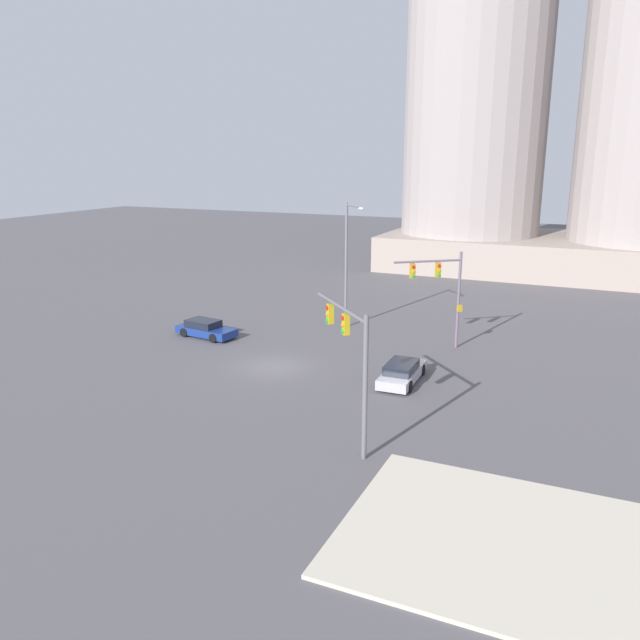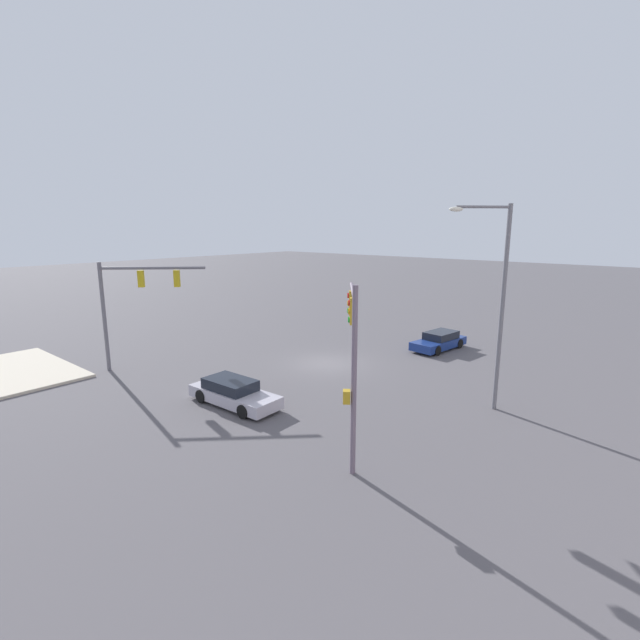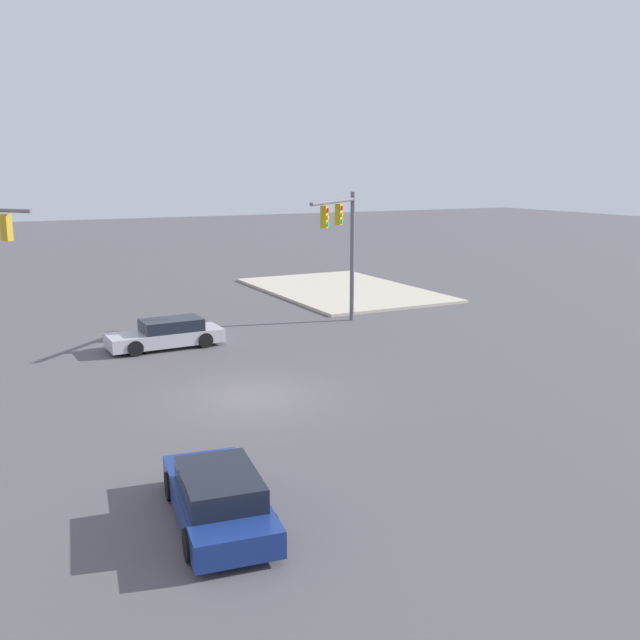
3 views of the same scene
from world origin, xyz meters
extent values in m
plane|color=#524F53|center=(0.00, 0.00, 0.00)|extent=(186.74, 186.74, 0.00)
cylinder|color=#5C5B63|center=(9.22, -8.99, 3.16)|extent=(0.22, 0.22, 6.33)
cylinder|color=#5C5B63|center=(7.20, -6.87, 5.97)|extent=(4.15, 4.35, 0.16)
cube|color=#B39816|center=(7.68, -7.37, 5.37)|extent=(0.41, 0.41, 0.95)
cylinder|color=red|center=(7.56, -7.48, 5.66)|extent=(0.18, 0.19, 0.20)
cylinder|color=orange|center=(7.56, -7.48, 5.36)|extent=(0.18, 0.19, 0.20)
cylinder|color=green|center=(7.56, -7.48, 5.06)|extent=(0.18, 0.19, 0.20)
cube|color=#B39816|center=(6.30, -5.92, 5.37)|extent=(0.41, 0.41, 0.95)
cylinder|color=red|center=(6.18, -6.03, 5.66)|extent=(0.18, 0.19, 0.20)
cylinder|color=orange|center=(6.18, -6.03, 5.36)|extent=(0.18, 0.19, 0.20)
cylinder|color=green|center=(6.18, -6.03, 5.06)|extent=(0.18, 0.19, 0.20)
cylinder|color=slate|center=(9.21, 8.61, 3.23)|extent=(0.19, 0.19, 6.46)
cylinder|color=slate|center=(7.40, 7.22, 5.93)|extent=(3.71, 2.88, 0.14)
cube|color=#AF8A1D|center=(7.98, 7.66, 5.34)|extent=(0.41, 0.40, 0.95)
cylinder|color=red|center=(8.08, 7.54, 5.63)|extent=(0.20, 0.17, 0.20)
cylinder|color=orange|center=(8.08, 7.54, 5.33)|extent=(0.20, 0.17, 0.20)
cylinder|color=green|center=(8.08, 7.54, 5.03)|extent=(0.20, 0.17, 0.20)
cube|color=#AF8A1D|center=(6.59, 6.60, 5.34)|extent=(0.41, 0.40, 0.95)
cylinder|color=red|center=(6.69, 6.47, 5.63)|extent=(0.20, 0.17, 0.20)
cylinder|color=orange|center=(6.69, 6.47, 5.33)|extent=(0.20, 0.17, 0.20)
cylinder|color=green|center=(6.69, 6.47, 5.03)|extent=(0.20, 0.17, 0.20)
cube|color=#AF8A1D|center=(9.35, 8.42, 2.76)|extent=(0.38, 0.37, 0.44)
cylinder|color=slate|center=(0.48, 10.35, 4.61)|extent=(0.20, 0.20, 9.22)
cylinder|color=slate|center=(1.34, 9.53, 9.07)|extent=(1.81, 1.74, 0.12)
ellipsoid|color=silver|center=(2.21, 8.70, 8.97)|extent=(0.64, 0.63, 0.20)
cube|color=navy|center=(-7.49, 3.77, 0.44)|extent=(4.59, 2.30, 0.55)
cube|color=black|center=(-7.76, 3.81, 0.96)|extent=(2.47, 1.82, 0.50)
cylinder|color=black|center=(-6.04, 4.39, 0.32)|extent=(0.66, 0.30, 0.64)
cylinder|color=black|center=(-6.25, 2.79, 0.32)|extent=(0.66, 0.30, 0.64)
cylinder|color=black|center=(-8.74, 4.75, 0.32)|extent=(0.66, 0.30, 0.64)
cylinder|color=black|center=(-8.95, 3.15, 0.32)|extent=(0.66, 0.30, 0.64)
cube|color=#B0ABB8|center=(7.88, 0.79, 0.44)|extent=(1.86, 4.80, 0.55)
cube|color=black|center=(7.89, 0.51, 0.96)|extent=(1.59, 2.52, 0.50)
cylinder|color=black|center=(7.04, 2.24, 0.32)|extent=(0.24, 0.65, 0.64)
cylinder|color=black|center=(8.64, 2.29, 0.32)|extent=(0.24, 0.65, 0.64)
cylinder|color=black|center=(7.13, -0.70, 0.32)|extent=(0.24, 0.65, 0.64)
cylinder|color=black|center=(8.73, -0.66, 0.32)|extent=(0.24, 0.65, 0.64)
camera|label=1|loc=(17.66, -32.09, 12.56)|focal=35.43mm
camera|label=2|loc=(20.68, 16.76, 8.24)|focal=25.31mm
camera|label=3|loc=(-20.74, 8.11, 7.27)|focal=39.56mm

